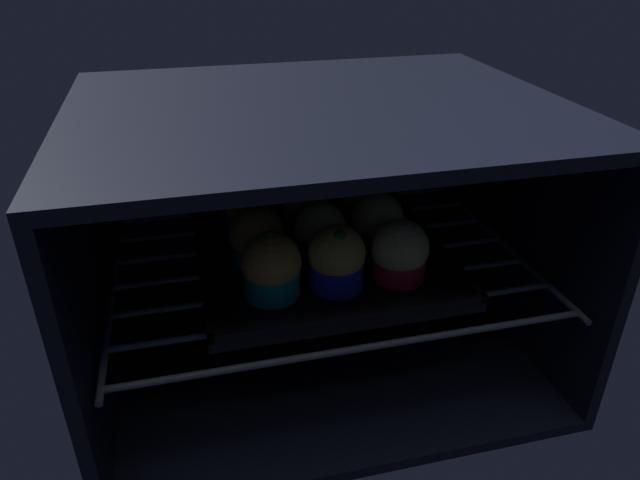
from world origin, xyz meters
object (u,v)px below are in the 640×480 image
at_px(muffin_row1_col0, 257,237).
at_px(muffin_row2_col1, 309,206).
at_px(baking_tray, 320,256).
at_px(muffin_row1_col2, 377,223).
at_px(muffin_row0_col1, 335,259).
at_px(muffin_row0_col0, 272,267).
at_px(muffin_row2_col0, 248,211).
at_px(muffin_row2_col2, 362,199).
at_px(muffin_row0_col2, 399,252).
at_px(muffin_row1_col1, 319,231).

bearing_deg(muffin_row1_col0, muffin_row2_col1, 41.83).
height_order(baking_tray, muffin_row1_col2, muffin_row1_col2).
bearing_deg(muffin_row0_col1, muffin_row0_col0, 179.71).
distance_m(muffin_row2_col0, muffin_row2_col2, 0.17).
distance_m(muffin_row0_col2, muffin_row1_col2, 0.08).
height_order(muffin_row0_col2, muffin_row1_col0, muffin_row0_col2).
height_order(muffin_row0_col1, muffin_row2_col2, muffin_row0_col1).
relative_size(muffin_row0_col2, muffin_row1_col1, 1.01).
xyz_separation_m(muffin_row0_col2, muffin_row2_col1, (-0.08, 0.16, -0.00)).
bearing_deg(muffin_row2_col1, muffin_row0_col1, -91.87).
xyz_separation_m(muffin_row0_col1, muffin_row2_col0, (-0.08, 0.17, -0.01)).
relative_size(muffin_row0_col1, muffin_row2_col0, 1.14).
height_order(baking_tray, muffin_row2_col0, muffin_row2_col0).
bearing_deg(muffin_row1_col2, muffin_row2_col0, 153.48).
relative_size(muffin_row1_col1, muffin_row2_col0, 1.07).
xyz_separation_m(muffin_row0_col1, muffin_row0_col2, (0.08, 0.00, -0.00)).
bearing_deg(muffin_row0_col0, muffin_row1_col0, 93.42).
bearing_deg(baking_tray, muffin_row2_col0, 134.77).
bearing_deg(muffin_row1_col0, muffin_row0_col1, -45.79).
relative_size(muffin_row0_col2, muffin_row2_col2, 1.01).
relative_size(muffin_row1_col2, muffin_row2_col2, 1.00).
distance_m(muffin_row0_col0, muffin_row2_col2, 0.23).
distance_m(muffin_row0_col1, muffin_row2_col1, 0.16).
relative_size(muffin_row1_col0, muffin_row2_col0, 1.04).
bearing_deg(muffin_row2_col2, baking_tray, -135.90).
bearing_deg(muffin_row1_col1, muffin_row2_col2, 43.89).
xyz_separation_m(muffin_row2_col0, muffin_row2_col2, (0.17, -0.00, 0.00)).
distance_m(muffin_row1_col2, muffin_row2_col0, 0.18).
distance_m(muffin_row1_col0, muffin_row1_col2, 0.16).
bearing_deg(muffin_row1_col0, muffin_row0_col0, -86.58).
relative_size(baking_tray, muffin_row2_col1, 4.46).
bearing_deg(muffin_row0_col1, muffin_row2_col2, 62.54).
height_order(muffin_row0_col2, muffin_row1_col1, same).
height_order(muffin_row1_col1, muffin_row2_col1, muffin_row1_col1).
height_order(muffin_row0_col1, muffin_row1_col0, muffin_row0_col1).
relative_size(muffin_row1_col0, muffin_row1_col2, 0.98).
bearing_deg(baking_tray, muffin_row0_col1, -91.08).
bearing_deg(muffin_row1_col2, muffin_row0_col0, -151.78).
bearing_deg(muffin_row2_col2, muffin_row1_col1, -136.11).
height_order(muffin_row1_col2, muffin_row2_col0, muffin_row1_col2).
relative_size(muffin_row0_col2, muffin_row2_col1, 1.07).
bearing_deg(muffin_row2_col0, baking_tray, -45.23).
relative_size(muffin_row1_col0, muffin_row1_col1, 0.98).
height_order(muffin_row0_col0, muffin_row1_col0, muffin_row0_col0).
bearing_deg(muffin_row1_col1, muffin_row0_col2, -44.89).
distance_m(baking_tray, muffin_row1_col0, 0.09).
bearing_deg(muffin_row0_col1, muffin_row1_col0, 134.21).
height_order(muffin_row1_col0, muffin_row2_col2, muffin_row2_col2).
height_order(muffin_row0_col0, muffin_row2_col2, muffin_row0_col0).
relative_size(muffin_row2_col0, muffin_row2_col2, 0.94).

